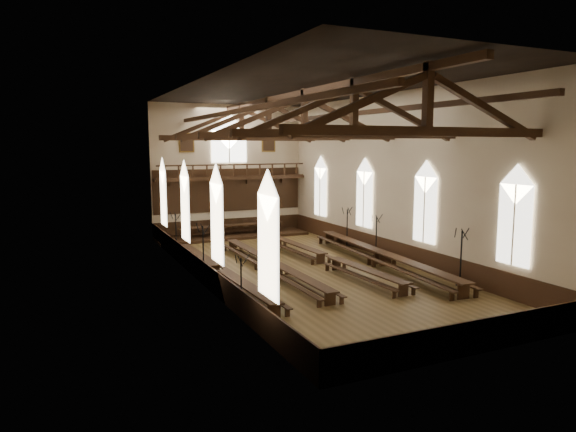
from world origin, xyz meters
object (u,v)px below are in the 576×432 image
(candelabrum_left_far, at_px, (176,241))
(candelabrum_right_near, at_px, (460,268))
(candelabrum_left_mid, at_px, (204,261))
(refectory_row_d, at_px, (382,255))
(dais, at_px, (233,236))
(refectory_row_b, at_px, (271,263))
(refectory_row_a, at_px, (219,271))
(refectory_row_c, at_px, (328,258))
(high_table, at_px, (233,226))
(candelabrum_right_mid, at_px, (376,244))
(candelabrum_right_far, at_px, (347,235))
(candelabrum_left_near, at_px, (241,293))

(candelabrum_left_far, relative_size, candelabrum_right_near, 0.94)
(candelabrum_left_far, bearing_deg, candelabrum_left_mid, -90.00)
(refectory_row_d, relative_size, dais, 1.32)
(candelabrum_left_mid, xyz_separation_m, candelabrum_left_far, (0.00, 6.40, -0.05))
(candelabrum_left_mid, bearing_deg, refectory_row_b, -8.17)
(refectory_row_a, height_order, refectory_row_d, refectory_row_d)
(refectory_row_c, distance_m, dais, 11.59)
(refectory_row_a, xyz_separation_m, candelabrum_left_mid, (-0.56, 0.98, 0.38))
(candelabrum_right_near, bearing_deg, dais, 108.39)
(candelabrum_left_mid, bearing_deg, high_table, 63.93)
(refectory_row_a, bearing_deg, candelabrum_right_mid, 7.14)
(refectory_row_d, xyz_separation_m, high_table, (-4.92, 12.36, 0.25))
(dais, relative_size, candelabrum_right_far, 4.15)
(refectory_row_d, relative_size, candelabrum_right_far, 5.48)
(candelabrum_right_far, bearing_deg, candelabrum_right_near, -90.00)
(refectory_row_d, distance_m, dais, 13.31)
(candelabrum_left_far, bearing_deg, candelabrum_right_mid, -28.63)
(candelabrum_left_mid, bearing_deg, refectory_row_a, -60.45)
(refectory_row_d, xyz_separation_m, candelabrum_left_near, (-10.16, -4.22, 0.13))
(refectory_row_a, relative_size, dais, 1.22)
(candelabrum_left_far, distance_m, candelabrum_right_mid, 12.65)
(refectory_row_a, distance_m, candelabrum_right_far, 11.58)
(dais, distance_m, candelabrum_right_far, 9.09)
(refectory_row_d, distance_m, candelabrum_right_far, 5.53)
(refectory_row_c, height_order, candelabrum_right_far, candelabrum_right_far)
(refectory_row_d, distance_m, candelabrum_left_far, 12.96)
(candelabrum_right_near, bearing_deg, candelabrum_left_near, 174.58)
(refectory_row_a, height_order, candelabrum_right_mid, candelabrum_right_mid)
(refectory_row_d, height_order, candelabrum_left_far, candelabrum_left_far)
(refectory_row_d, distance_m, candelabrum_right_near, 5.37)
(refectory_row_c, bearing_deg, dais, 99.23)
(refectory_row_b, distance_m, candelabrum_right_mid, 7.50)
(refectory_row_c, distance_m, high_table, 11.58)
(refectory_row_b, distance_m, candelabrum_left_mid, 3.71)
(refectory_row_a, height_order, candelabrum_right_far, candelabrum_right_far)
(candelabrum_left_far, relative_size, candelabrum_right_mid, 1.02)
(candelabrum_right_far, bearing_deg, refectory_row_b, -149.88)
(refectory_row_b, xyz_separation_m, candelabrum_right_mid, (7.45, 0.86, 0.32))
(high_table, xyz_separation_m, candelabrum_left_far, (-5.24, -4.31, -0.00))
(candelabrum_left_mid, distance_m, candelabrum_right_far, 11.73)
(candelabrum_left_far, distance_m, candelabrum_right_far, 11.40)
(refectory_row_a, bearing_deg, dais, 68.17)
(high_table, bearing_deg, candelabrum_left_mid, -116.07)
(refectory_row_a, xyz_separation_m, refectory_row_c, (6.54, 0.25, -0.01))
(refectory_row_b, relative_size, high_table, 1.70)
(refectory_row_d, bearing_deg, candelabrum_left_near, -157.43)
(candelabrum_left_mid, relative_size, candelabrum_left_far, 1.06)
(candelabrum_right_far, bearing_deg, refectory_row_a, -155.63)
(candelabrum_left_mid, relative_size, candelabrum_right_mid, 1.08)
(high_table, relative_size, candelabrum_left_far, 2.95)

